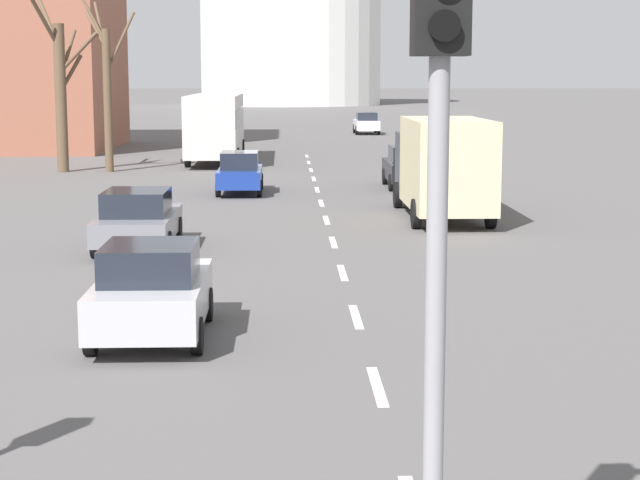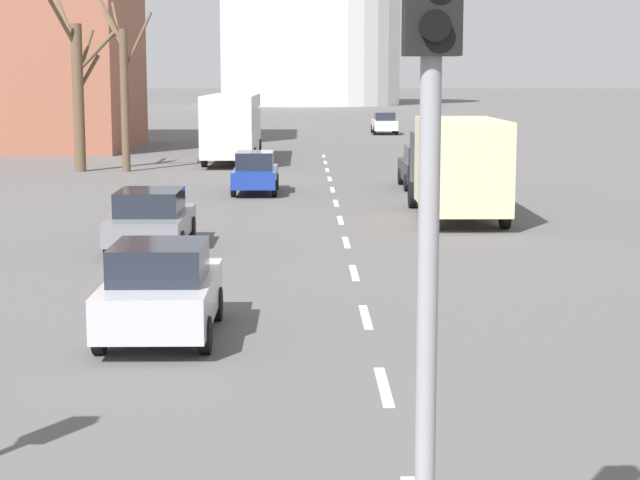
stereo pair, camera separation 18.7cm
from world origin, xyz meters
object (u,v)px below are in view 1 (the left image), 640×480
object	(u,v)px
sedan_far_left	(366,123)
traffic_signal_centre_tall	(524,102)
delivery_truck	(443,164)
city_bus	(216,122)
sedan_mid_centre	(240,172)
sedan_near_right	(408,167)
sedan_near_left	(138,219)
sedan_far_right	(152,291)

from	to	relation	value
sedan_far_left	traffic_signal_centre_tall	bearing A→B (deg)	-93.70
sedan_far_left	delivery_truck	xyz separation A→B (m)	(-1.50, -49.85, 0.84)
traffic_signal_centre_tall	city_bus	distance (m)	49.27
sedan_mid_centre	sedan_far_left	world-z (taller)	sedan_far_left
delivery_truck	sedan_near_right	bearing A→B (deg)	89.92
sedan_mid_centre	sedan_far_left	bearing A→B (deg)	79.14
sedan_near_left	traffic_signal_centre_tall	bearing A→B (deg)	-75.46
traffic_signal_centre_tall	delivery_truck	world-z (taller)	traffic_signal_centre_tall
traffic_signal_centre_tall	sedan_far_right	xyz separation A→B (m)	(-3.80, 10.96, -3.43)
sedan_mid_centre	traffic_signal_centre_tall	bearing A→B (deg)	-84.58
sedan_near_right	sedan_far_right	distance (m)	25.64
sedan_far_right	city_bus	distance (m)	38.04
sedan_mid_centre	sedan_far_left	size ratio (longest dim) A/B	0.93
sedan_far_right	delivery_truck	world-z (taller)	delivery_truck
traffic_signal_centre_tall	sedan_far_right	bearing A→B (deg)	109.12
sedan_near_right	delivery_truck	world-z (taller)	delivery_truck
sedan_far_right	delivery_truck	bearing A→B (deg)	64.64
traffic_signal_centre_tall	sedan_near_left	bearing A→B (deg)	104.54
sedan_far_left	city_bus	distance (m)	28.89
sedan_far_left	city_bus	world-z (taller)	city_bus
sedan_mid_centre	city_bus	distance (m)	15.42
traffic_signal_centre_tall	sedan_near_right	bearing A→B (deg)	84.48
sedan_far_left	sedan_far_right	bearing A→B (deg)	-97.63
sedan_near_left	sedan_mid_centre	world-z (taller)	sedan_mid_centre
sedan_far_right	city_bus	size ratio (longest dim) A/B	0.36
sedan_mid_centre	sedan_near_right	bearing A→B (deg)	15.67
sedan_far_left	sedan_far_right	world-z (taller)	sedan_far_left
sedan_far_left	sedan_far_right	distance (m)	65.67
sedan_near_right	city_bus	world-z (taller)	city_bus
traffic_signal_centre_tall	sedan_near_right	distance (m)	35.89
traffic_signal_centre_tall	sedan_near_left	world-z (taller)	traffic_signal_centre_tall
sedan_far_left	city_bus	size ratio (longest dim) A/B	0.41
sedan_near_left	sedan_near_right	distance (m)	17.49
sedan_near_left	sedan_mid_centre	bearing A→B (deg)	81.05
sedan_mid_centre	sedan_far_right	size ratio (longest dim) A/B	1.08
sedan_near_left	sedan_near_right	xyz separation A→B (m)	(8.73, 15.16, 0.06)
sedan_mid_centre	sedan_far_left	distance (m)	43.13
traffic_signal_centre_tall	sedan_far_left	distance (m)	76.29
sedan_near_left	city_bus	size ratio (longest dim) A/B	0.40
sedan_mid_centre	sedan_far_right	xyz separation A→B (m)	(-0.60, -22.74, 0.02)
sedan_mid_centre	delivery_truck	bearing A→B (deg)	-48.55
sedan_mid_centre	city_bus	world-z (taller)	city_bus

